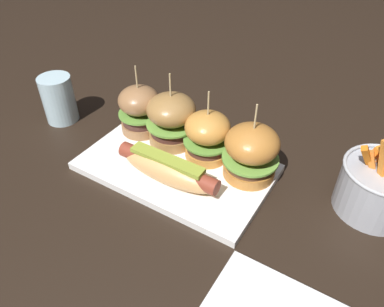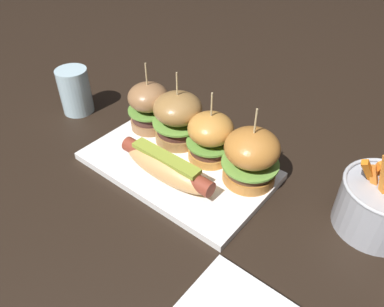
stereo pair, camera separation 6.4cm
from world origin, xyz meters
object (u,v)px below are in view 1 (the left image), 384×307
(platter_main, at_px, (176,167))
(hot_dog, at_px, (167,169))
(fries_bucket, at_px, (379,187))
(slider_center_right, at_px, (207,135))
(water_glass, at_px, (59,99))
(slider_far_left, at_px, (140,109))
(slider_center_left, at_px, (172,119))
(slider_far_right, at_px, (251,152))

(platter_main, bearing_deg, hot_dog, -75.16)
(hot_dog, xyz_separation_m, fries_bucket, (0.32, 0.13, 0.01))
(platter_main, bearing_deg, slider_center_right, 55.82)
(hot_dog, distance_m, water_glass, 0.33)
(slider_far_left, relative_size, slider_center_left, 0.98)
(hot_dog, distance_m, slider_center_left, 0.12)
(water_glass, bearing_deg, hot_dog, -9.48)
(fries_bucket, bearing_deg, slider_center_right, -172.31)
(platter_main, height_order, water_glass, water_glass)
(hot_dog, relative_size, fries_bucket, 1.38)
(hot_dog, xyz_separation_m, slider_center_left, (-0.06, 0.10, 0.03))
(platter_main, distance_m, slider_far_right, 0.14)
(slider_center_right, bearing_deg, slider_center_left, 176.51)
(platter_main, bearing_deg, slider_center_left, 129.31)
(slider_center_left, xyz_separation_m, slider_far_right, (0.17, -0.01, -0.00))
(slider_center_left, bearing_deg, fries_bucket, 5.27)
(platter_main, relative_size, water_glass, 3.38)
(slider_center_right, height_order, fries_bucket, slider_center_right)
(platter_main, xyz_separation_m, fries_bucket, (0.33, 0.09, 0.04))
(fries_bucket, bearing_deg, water_glass, -172.79)
(hot_dog, bearing_deg, slider_center_left, 120.20)
(slider_far_left, height_order, slider_center_left, slider_center_left)
(hot_dog, height_order, fries_bucket, fries_bucket)
(platter_main, height_order, slider_far_right, slider_far_right)
(slider_far_right, bearing_deg, slider_center_left, 176.48)
(hot_dog, distance_m, slider_center_right, 0.10)
(slider_center_left, relative_size, water_glass, 1.44)
(fries_bucket, bearing_deg, slider_center_left, -174.73)
(platter_main, height_order, slider_center_left, slider_center_left)
(slider_center_right, distance_m, water_glass, 0.35)
(slider_center_right, height_order, water_glass, slider_center_right)
(platter_main, relative_size, slider_far_right, 2.40)
(slider_far_left, distance_m, slider_far_right, 0.25)
(slider_center_right, bearing_deg, slider_far_right, -3.54)
(slider_far_right, bearing_deg, slider_far_left, 178.14)
(hot_dog, distance_m, slider_far_left, 0.17)
(slider_far_right, height_order, fries_bucket, slider_far_right)
(slider_far_right, height_order, water_glass, slider_far_right)
(platter_main, distance_m, hot_dog, 0.06)
(fries_bucket, bearing_deg, platter_main, -164.40)
(platter_main, xyz_separation_m, water_glass, (-0.31, 0.01, 0.04))
(platter_main, height_order, slider_far_left, slider_far_left)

